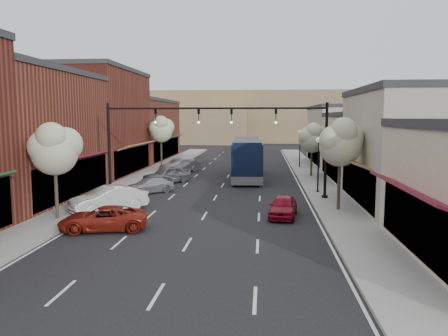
% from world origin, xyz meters
% --- Properties ---
extents(ground, '(160.00, 160.00, 0.00)m').
position_xyz_m(ground, '(0.00, 0.00, 0.00)').
color(ground, black).
rests_on(ground, ground).
extents(sidewalk_left, '(2.80, 73.00, 0.15)m').
position_xyz_m(sidewalk_left, '(-8.40, 18.50, 0.07)').
color(sidewalk_left, gray).
rests_on(sidewalk_left, ground).
extents(sidewalk_right, '(2.80, 73.00, 0.15)m').
position_xyz_m(sidewalk_right, '(8.40, 18.50, 0.07)').
color(sidewalk_right, gray).
rests_on(sidewalk_right, ground).
extents(curb_left, '(0.25, 73.00, 0.17)m').
position_xyz_m(curb_left, '(-7.00, 18.50, 0.07)').
color(curb_left, gray).
rests_on(curb_left, ground).
extents(curb_right, '(0.25, 73.00, 0.17)m').
position_xyz_m(curb_right, '(7.00, 18.50, 0.07)').
color(curb_right, gray).
rests_on(curb_right, ground).
extents(bldg_left_midnear, '(10.14, 14.10, 9.40)m').
position_xyz_m(bldg_left_midnear, '(-14.23, 6.00, 4.66)').
color(bldg_left_midnear, brown).
rests_on(bldg_left_midnear, ground).
extents(bldg_left_midfar, '(10.14, 14.10, 10.90)m').
position_xyz_m(bldg_left_midfar, '(-14.24, 20.00, 5.40)').
color(bldg_left_midfar, maroon).
rests_on(bldg_left_midfar, ground).
extents(bldg_left_far, '(10.14, 18.10, 8.40)m').
position_xyz_m(bldg_left_far, '(-14.22, 36.00, 4.16)').
color(bldg_left_far, brown).
rests_on(bldg_left_far, ground).
extents(bldg_right_midnear, '(9.14, 12.10, 7.90)m').
position_xyz_m(bldg_right_midnear, '(13.72, 6.00, 3.91)').
color(bldg_right_midnear, '#A49C8C').
rests_on(bldg_right_midnear, ground).
extents(bldg_right_midfar, '(9.14, 12.10, 6.40)m').
position_xyz_m(bldg_right_midfar, '(13.70, 18.00, 3.17)').
color(bldg_right_midfar, beige).
rests_on(bldg_right_midfar, ground).
extents(bldg_right_far, '(9.14, 16.10, 7.40)m').
position_xyz_m(bldg_right_far, '(13.71, 32.00, 3.66)').
color(bldg_right_far, '#A49C8C').
rests_on(bldg_right_far, ground).
extents(hill_far, '(120.00, 30.00, 12.00)m').
position_xyz_m(hill_far, '(0.00, 90.00, 6.00)').
color(hill_far, '#7A6647').
rests_on(hill_far, ground).
extents(hill_near, '(50.00, 20.00, 8.00)m').
position_xyz_m(hill_near, '(-25.00, 78.00, 4.00)').
color(hill_near, '#7A6647').
rests_on(hill_near, ground).
extents(signal_mast_right, '(8.22, 0.46, 7.00)m').
position_xyz_m(signal_mast_right, '(5.62, 8.00, 4.62)').
color(signal_mast_right, black).
rests_on(signal_mast_right, ground).
extents(signal_mast_left, '(8.22, 0.46, 7.00)m').
position_xyz_m(signal_mast_left, '(-5.62, 8.00, 4.62)').
color(signal_mast_left, black).
rests_on(signal_mast_left, ground).
extents(tree_right_near, '(2.85, 2.65, 5.95)m').
position_xyz_m(tree_right_near, '(8.35, 3.94, 4.45)').
color(tree_right_near, '#47382B').
rests_on(tree_right_near, ground).
extents(tree_right_far, '(2.85, 2.65, 5.43)m').
position_xyz_m(tree_right_far, '(8.35, 19.94, 3.99)').
color(tree_right_far, '#47382B').
rests_on(tree_right_far, ground).
extents(tree_left_near, '(2.85, 2.65, 5.69)m').
position_xyz_m(tree_left_near, '(-8.25, -0.06, 4.22)').
color(tree_left_near, '#47382B').
rests_on(tree_left_near, ground).
extents(tree_left_far, '(2.85, 2.65, 6.13)m').
position_xyz_m(tree_left_far, '(-8.25, 25.94, 4.60)').
color(tree_left_far, '#47382B').
rests_on(tree_left_far, ground).
extents(lamp_post_near, '(0.44, 0.44, 4.44)m').
position_xyz_m(lamp_post_near, '(7.80, 10.50, 3.01)').
color(lamp_post_near, black).
rests_on(lamp_post_near, ground).
extents(lamp_post_far, '(0.44, 0.44, 4.44)m').
position_xyz_m(lamp_post_far, '(7.80, 28.00, 3.01)').
color(lamp_post_far, black).
rests_on(lamp_post_far, ground).
extents(coach_bus, '(3.25, 12.60, 3.82)m').
position_xyz_m(coach_bus, '(1.92, 19.03, 1.98)').
color(coach_bus, black).
rests_on(coach_bus, ground).
extents(red_hatchback, '(2.02, 3.98, 1.30)m').
position_xyz_m(red_hatchback, '(4.75, 2.15, 0.65)').
color(red_hatchback, maroon).
rests_on(red_hatchback, ground).
extents(parked_car_a, '(4.94, 3.07, 1.27)m').
position_xyz_m(parked_car_a, '(-4.86, -1.86, 0.64)').
color(parked_car_a, maroon).
rests_on(parked_car_a, ground).
extents(parked_car_b, '(4.64, 4.69, 1.61)m').
position_xyz_m(parked_car_b, '(-6.20, 2.64, 0.81)').
color(parked_car_b, silver).
rests_on(parked_car_b, ground).
extents(parked_car_c, '(4.23, 3.83, 1.18)m').
position_xyz_m(parked_car_c, '(-5.45, 9.61, 0.59)').
color(parked_car_c, '#A4A4A9').
rests_on(parked_car_c, ground).
extents(parked_car_d, '(4.51, 4.49, 1.55)m').
position_xyz_m(parked_car_d, '(-5.14, 14.78, 0.77)').
color(parked_car_d, slate).
rests_on(parked_car_d, ground).
extents(parked_car_e, '(4.25, 4.55, 1.52)m').
position_xyz_m(parked_car_e, '(-5.42, 22.54, 0.76)').
color(parked_car_e, '#959499').
rests_on(parked_car_e, ground).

